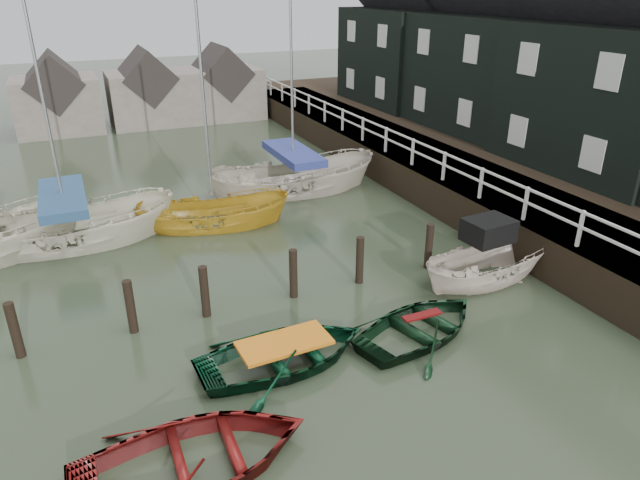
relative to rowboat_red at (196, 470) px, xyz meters
name	(u,v)px	position (x,y,z in m)	size (l,w,h in m)	color
ground	(293,370)	(2.59, 1.94, 0.00)	(120.00, 120.00, 0.00)	#283421
pier	(415,166)	(12.07, 11.94, 0.71)	(3.04, 32.00, 2.70)	black
land_strip	(515,167)	(17.59, 11.94, 0.00)	(14.00, 38.00, 1.50)	black
quay_houses	(558,40)	(17.58, 10.60, 5.68)	(6.52, 28.14, 10.01)	black
mooring_pilings	(209,298)	(1.48, 4.94, 0.50)	(13.72, 0.22, 1.80)	black
far_sheds	(145,92)	(3.42, 27.94, 1.86)	(14.00, 4.08, 4.39)	#665B51
rowboat_red	(196,470)	(0.00, 0.00, 0.00)	(2.96, 4.15, 0.86)	#5B0E0D
rowboat_green	(285,364)	(2.50, 2.23, 0.00)	(2.80, 3.92, 0.81)	black
rowboat_dkgreen	(420,335)	(5.92, 1.97, 0.00)	(2.60, 3.65, 0.76)	black
motorboat	(487,276)	(9.25, 3.63, 0.09)	(4.53, 2.01, 2.63)	beige
sailboat_b	(71,241)	(-1.60, 11.18, 0.06)	(7.00, 3.09, 12.12)	beige
sailboat_c	(214,224)	(3.07, 10.80, 0.02)	(5.66, 3.36, 10.18)	gold
sailboat_d	(294,189)	(6.97, 12.99, 0.06)	(7.08, 3.37, 11.41)	beige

